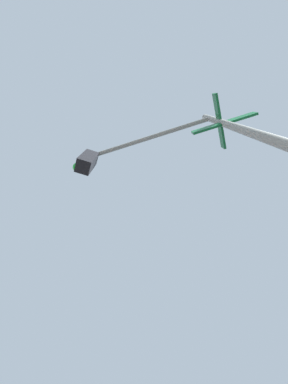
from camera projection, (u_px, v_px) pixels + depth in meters
traffic_signal_near at (160, 150)px, 3.42m from camera, size 2.16×2.83×6.19m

